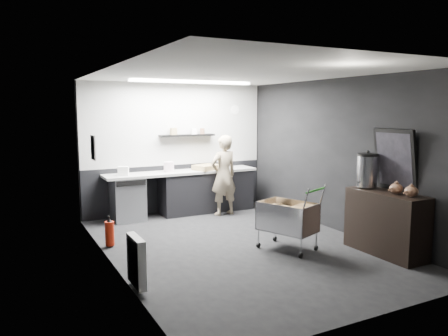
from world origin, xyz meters
TOP-DOWN VIEW (x-y plane):
  - floor at (0.00, 0.00)m, footprint 5.50×5.50m
  - ceiling at (0.00, 0.00)m, footprint 5.50×5.50m
  - wall_back at (0.00, 2.75)m, footprint 5.50×0.00m
  - wall_front at (0.00, -2.75)m, footprint 5.50×0.00m
  - wall_left at (-2.00, 0.00)m, footprint 0.00×5.50m
  - wall_right at (2.00, 0.00)m, footprint 0.00×5.50m
  - kitchen_wall_panel at (0.00, 2.73)m, footprint 3.95×0.02m
  - dado_panel at (0.00, 2.73)m, footprint 3.95×0.02m
  - floating_shelf at (0.20, 2.62)m, footprint 1.20×0.22m
  - wall_clock at (1.40, 2.72)m, footprint 0.20×0.03m
  - poster at (-1.98, 1.30)m, footprint 0.02×0.30m
  - poster_red_band at (-1.98, 1.30)m, footprint 0.02×0.22m
  - radiator at (-1.94, -0.90)m, footprint 0.10×0.50m
  - ceiling_strip at (0.00, 1.85)m, footprint 2.40×0.20m
  - prep_counter at (0.14, 2.42)m, footprint 3.20×0.61m
  - person at (0.73, 1.97)m, footprint 0.64×0.46m
  - shopping_cart at (0.56, -0.48)m, footprint 0.86×1.11m
  - sideboard at (1.76, -1.30)m, footprint 0.54×1.25m
  - fire_extinguisher at (-1.85, 0.91)m, footprint 0.14×0.14m
  - cardboard_box at (0.54, 2.37)m, footprint 0.62×0.55m
  - pink_tub at (-0.29, 2.42)m, footprint 0.21×0.21m
  - white_container at (-1.23, 2.37)m, footprint 0.24×0.21m

SIDE VIEW (x-z plane):
  - floor at x=0.00m, z-range 0.00..0.00m
  - fire_extinguisher at x=-1.85m, z-range -0.01..0.47m
  - radiator at x=-1.94m, z-range 0.05..0.65m
  - prep_counter at x=0.14m, z-range 0.01..0.91m
  - shopping_cart at x=0.56m, z-range -0.02..0.98m
  - dado_panel at x=0.00m, z-range 0.00..1.00m
  - sideboard at x=1.76m, z-range -0.34..1.53m
  - person at x=0.73m, z-range 0.00..1.64m
  - cardboard_box at x=0.54m, z-range 0.90..1.00m
  - white_container at x=-1.23m, z-range 0.90..1.07m
  - pink_tub at x=-0.29m, z-range 0.90..1.11m
  - wall_back at x=0.00m, z-range -1.40..4.10m
  - wall_front at x=0.00m, z-range -1.40..4.10m
  - wall_left at x=-2.00m, z-range -1.40..4.10m
  - wall_right at x=2.00m, z-range -1.40..4.10m
  - poster at x=-1.98m, z-range 1.35..1.75m
  - floating_shelf at x=0.20m, z-range 1.60..1.64m
  - poster_red_band at x=-1.98m, z-range 1.57..1.67m
  - kitchen_wall_panel at x=0.00m, z-range 1.00..2.70m
  - wall_clock at x=1.40m, z-range 2.05..2.25m
  - ceiling_strip at x=0.00m, z-range 2.65..2.69m
  - ceiling at x=0.00m, z-range 2.70..2.70m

